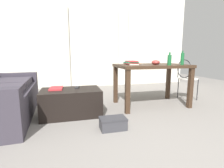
{
  "coord_description": "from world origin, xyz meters",
  "views": [
    {
      "loc": [
        -0.99,
        -1.37,
        0.93
      ],
      "look_at": [
        -0.21,
        1.53,
        0.41
      ],
      "focal_mm": 27.68,
      "sensor_mm": 36.0,
      "label": 1
    }
  ],
  "objects_px": {
    "wire_chair": "(186,75)",
    "bowl": "(156,62)",
    "bottle_far": "(169,60)",
    "scissors": "(142,64)",
    "shoebox": "(113,123)",
    "magazine": "(56,88)",
    "craft_table": "(152,70)",
    "tv_remote_primary": "(77,87)",
    "bottle_near": "(182,59)",
    "coffee_table": "(71,102)",
    "book_stack": "(131,63)"
  },
  "relations": [
    {
      "from": "wire_chair",
      "to": "bowl",
      "type": "xyz_separation_m",
      "value": [
        -0.84,
        -0.24,
        0.28
      ]
    },
    {
      "from": "bottle_far",
      "to": "scissors",
      "type": "relative_size",
      "value": 2.11
    },
    {
      "from": "shoebox",
      "to": "bowl",
      "type": "bearing_deg",
      "value": 37.79
    },
    {
      "from": "bowl",
      "to": "magazine",
      "type": "xyz_separation_m",
      "value": [
        -1.69,
        -0.01,
        -0.38
      ]
    },
    {
      "from": "bowl",
      "to": "magazine",
      "type": "relative_size",
      "value": 0.49
    },
    {
      "from": "craft_table",
      "to": "scissors",
      "type": "xyz_separation_m",
      "value": [
        -0.13,
        0.16,
        0.11
      ]
    },
    {
      "from": "scissors",
      "to": "tv_remote_primary",
      "type": "distance_m",
      "value": 1.28
    },
    {
      "from": "bottle_near",
      "to": "shoebox",
      "type": "bearing_deg",
      "value": -157.67
    },
    {
      "from": "tv_remote_primary",
      "to": "magazine",
      "type": "bearing_deg",
      "value": -162.6
    },
    {
      "from": "coffee_table",
      "to": "bottle_near",
      "type": "xyz_separation_m",
      "value": [
        1.86,
        -0.1,
        0.65
      ]
    },
    {
      "from": "scissors",
      "to": "craft_table",
      "type": "bearing_deg",
      "value": -51.48
    },
    {
      "from": "craft_table",
      "to": "shoebox",
      "type": "xyz_separation_m",
      "value": [
        -0.95,
        -0.84,
        -0.57
      ]
    },
    {
      "from": "craft_table",
      "to": "magazine",
      "type": "height_order",
      "value": "craft_table"
    },
    {
      "from": "wire_chair",
      "to": "shoebox",
      "type": "relative_size",
      "value": 2.52
    },
    {
      "from": "wire_chair",
      "to": "tv_remote_primary",
      "type": "bearing_deg",
      "value": -173.79
    },
    {
      "from": "wire_chair",
      "to": "scissors",
      "type": "xyz_separation_m",
      "value": [
        -1.0,
        -0.01,
        0.24
      ]
    },
    {
      "from": "coffee_table",
      "to": "wire_chair",
      "type": "distance_m",
      "value": 2.36
    },
    {
      "from": "craft_table",
      "to": "tv_remote_primary",
      "type": "bearing_deg",
      "value": -176.75
    },
    {
      "from": "bottle_near",
      "to": "scissors",
      "type": "relative_size",
      "value": 2.36
    },
    {
      "from": "coffee_table",
      "to": "craft_table",
      "type": "distance_m",
      "value": 1.52
    },
    {
      "from": "coffee_table",
      "to": "scissors",
      "type": "height_order",
      "value": "scissors"
    },
    {
      "from": "tv_remote_primary",
      "to": "book_stack",
      "type": "bearing_deg",
      "value": 22.97
    },
    {
      "from": "wire_chair",
      "to": "shoebox",
      "type": "height_order",
      "value": "wire_chair"
    },
    {
      "from": "craft_table",
      "to": "magazine",
      "type": "bearing_deg",
      "value": -177.18
    },
    {
      "from": "coffee_table",
      "to": "craft_table",
      "type": "xyz_separation_m",
      "value": [
        1.44,
        0.17,
        0.44
      ]
    },
    {
      "from": "bowl",
      "to": "book_stack",
      "type": "bearing_deg",
      "value": 164.8
    },
    {
      "from": "scissors",
      "to": "tv_remote_primary",
      "type": "relative_size",
      "value": 0.7
    },
    {
      "from": "coffee_table",
      "to": "craft_table",
      "type": "height_order",
      "value": "craft_table"
    },
    {
      "from": "coffee_table",
      "to": "magazine",
      "type": "bearing_deg",
      "value": 156.66
    },
    {
      "from": "tv_remote_primary",
      "to": "shoebox",
      "type": "height_order",
      "value": "tv_remote_primary"
    },
    {
      "from": "bottle_far",
      "to": "wire_chair",
      "type": "bearing_deg",
      "value": 32.67
    },
    {
      "from": "tv_remote_primary",
      "to": "bowl",
      "type": "bearing_deg",
      "value": 16.3
    },
    {
      "from": "scissors",
      "to": "book_stack",
      "type": "bearing_deg",
      "value": -154.16
    },
    {
      "from": "coffee_table",
      "to": "scissors",
      "type": "xyz_separation_m",
      "value": [
        1.31,
        0.33,
        0.55
      ]
    },
    {
      "from": "coffee_table",
      "to": "tv_remote_primary",
      "type": "bearing_deg",
      "value": 43.39
    },
    {
      "from": "coffee_table",
      "to": "bottle_near",
      "type": "bearing_deg",
      "value": -3.2
    },
    {
      "from": "tv_remote_primary",
      "to": "shoebox",
      "type": "xyz_separation_m",
      "value": [
        0.38,
        -0.77,
        -0.34
      ]
    },
    {
      "from": "bottle_far",
      "to": "tv_remote_primary",
      "type": "relative_size",
      "value": 1.48
    },
    {
      "from": "bottle_near",
      "to": "bottle_far",
      "type": "bearing_deg",
      "value": -177.18
    },
    {
      "from": "wire_chair",
      "to": "shoebox",
      "type": "bearing_deg",
      "value": -151.15
    },
    {
      "from": "craft_table",
      "to": "bowl",
      "type": "height_order",
      "value": "bowl"
    },
    {
      "from": "bottle_near",
      "to": "wire_chair",
      "type": "bearing_deg",
      "value": 44.27
    },
    {
      "from": "bottle_far",
      "to": "scissors",
      "type": "height_order",
      "value": "bottle_far"
    },
    {
      "from": "coffee_table",
      "to": "bottle_far",
      "type": "relative_size",
      "value": 4.18
    },
    {
      "from": "magazine",
      "to": "shoebox",
      "type": "bearing_deg",
      "value": -43.92
    },
    {
      "from": "shoebox",
      "to": "bottle_near",
      "type": "bearing_deg",
      "value": 22.33
    },
    {
      "from": "bottle_near",
      "to": "bottle_far",
      "type": "height_order",
      "value": "bottle_near"
    },
    {
      "from": "bottle_near",
      "to": "scissors",
      "type": "height_order",
      "value": "bottle_near"
    },
    {
      "from": "bowl",
      "to": "shoebox",
      "type": "bearing_deg",
      "value": -142.21
    },
    {
      "from": "coffee_table",
      "to": "bottle_far",
      "type": "height_order",
      "value": "bottle_far"
    }
  ]
}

